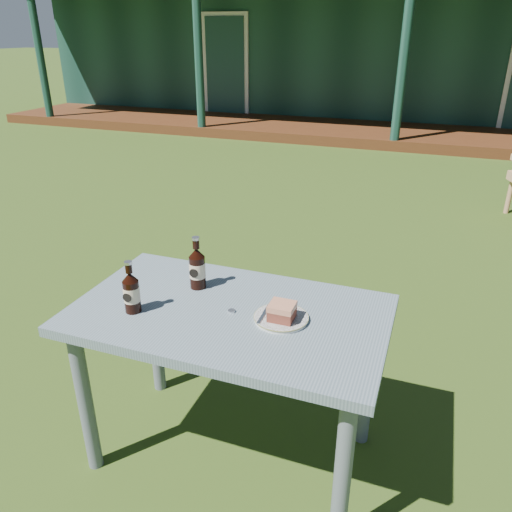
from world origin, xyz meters
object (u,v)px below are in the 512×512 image
at_px(cola_bottle_near, 197,268).
at_px(cafe_table, 229,333).
at_px(cake_slice, 282,311).
at_px(plate, 281,318).
at_px(cola_bottle_far, 131,292).

bearing_deg(cola_bottle_near, cafe_table, -33.76).
relative_size(cake_slice, cola_bottle_near, 0.41).
bearing_deg(cafe_table, plate, 1.34).
bearing_deg(cafe_table, cake_slice, -2.55).
bearing_deg(cola_bottle_far, cake_slice, 12.38).
relative_size(plate, cola_bottle_far, 0.98).
height_order(plate, cola_bottle_far, cola_bottle_far).
xyz_separation_m(plate, cake_slice, (0.01, -0.01, 0.04)).
xyz_separation_m(cake_slice, cola_bottle_near, (-0.41, 0.14, 0.04)).
distance_m(cafe_table, cake_slice, 0.26).
xyz_separation_m(cafe_table, cake_slice, (0.21, -0.01, 0.15)).
height_order(plate, cake_slice, cake_slice).
bearing_deg(cola_bottle_near, cake_slice, -18.82).
distance_m(plate, cola_bottle_far, 0.57).
height_order(plate, cola_bottle_near, cola_bottle_near).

